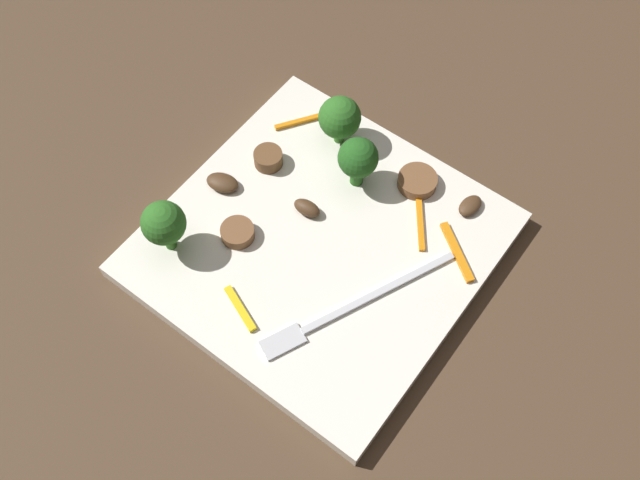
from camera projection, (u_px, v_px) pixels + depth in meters
name	position (u px, v px, depth m)	size (l,w,h in m)	color
ground_plane	(320.00, 249.00, 0.64)	(1.40, 1.40, 0.00)	#4C3826
plate	(320.00, 245.00, 0.63)	(0.27, 0.27, 0.02)	white
fork	(346.00, 309.00, 0.59)	(0.17, 0.09, 0.00)	silver
broccoli_floret_0	(340.00, 118.00, 0.65)	(0.04, 0.04, 0.05)	#347525
broccoli_floret_1	(358.00, 159.00, 0.63)	(0.04, 0.04, 0.05)	#296420
broccoli_floret_2	(164.00, 224.00, 0.59)	(0.04, 0.04, 0.06)	#347525
sausage_slice_0	(268.00, 158.00, 0.66)	(0.03, 0.03, 0.01)	brown
sausage_slice_1	(417.00, 181.00, 0.65)	(0.04, 0.04, 0.01)	brown
sausage_slice_2	(238.00, 232.00, 0.62)	(0.03, 0.03, 0.01)	brown
mushroom_0	(470.00, 206.00, 0.64)	(0.03, 0.02, 0.01)	#4C331E
mushroom_1	(307.00, 208.00, 0.63)	(0.03, 0.01, 0.01)	#4C331E
mushroom_2	(222.00, 183.00, 0.65)	(0.03, 0.02, 0.01)	#4C331E
pepper_strip_0	(240.00, 309.00, 0.59)	(0.05, 0.01, 0.00)	yellow
pepper_strip_1	(457.00, 252.00, 0.62)	(0.06, 0.01, 0.00)	orange
pepper_strip_2	(299.00, 122.00, 0.69)	(0.05, 0.00, 0.00)	orange
pepper_strip_3	(420.00, 221.00, 0.63)	(0.06, 0.01, 0.00)	orange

